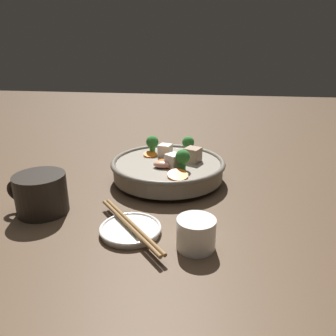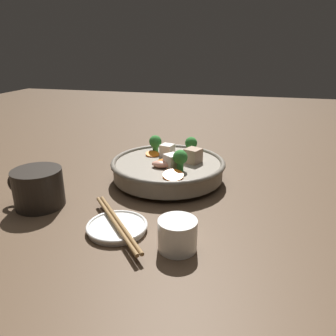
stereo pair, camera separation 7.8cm
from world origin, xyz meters
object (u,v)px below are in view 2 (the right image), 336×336
(stirfry_bowl, at_px, (168,167))
(side_saucer, at_px, (117,227))
(tea_cup, at_px, (177,234))
(dark_mug, at_px, (38,188))
(chopsticks_pair, at_px, (117,222))

(stirfry_bowl, height_order, side_saucer, stirfry_bowl)
(stirfry_bowl, height_order, tea_cup, stirfry_bowl)
(stirfry_bowl, bearing_deg, side_saucer, 82.97)
(tea_cup, bearing_deg, dark_mug, -14.28)
(dark_mug, bearing_deg, chopsticks_pair, 164.96)
(stirfry_bowl, relative_size, dark_mug, 2.26)
(tea_cup, xyz_separation_m, dark_mug, (0.31, -0.08, 0.01))
(chopsticks_pair, bearing_deg, side_saucer, 0.00)
(side_saucer, bearing_deg, dark_mug, -15.04)
(side_saucer, xyz_separation_m, tea_cup, (-0.12, 0.03, 0.02))
(tea_cup, xyz_separation_m, chopsticks_pair, (0.12, -0.03, -0.01))
(stirfry_bowl, xyz_separation_m, chopsticks_pair, (0.03, 0.25, -0.02))
(tea_cup, distance_m, dark_mug, 0.32)
(stirfry_bowl, distance_m, dark_mug, 0.30)
(side_saucer, xyz_separation_m, chopsticks_pair, (-0.00, 0.00, 0.01))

